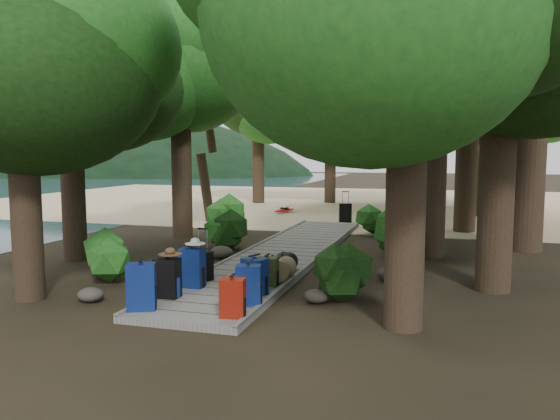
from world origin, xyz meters
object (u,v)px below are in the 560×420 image
(backpack_left_b, at_px, (167,276))
(sun_lounger, at_px, (407,210))
(suitcase_on_boardwalk, at_px, (203,265))
(backpack_right_a, at_px, (233,296))
(duffel_right_black, at_px, (283,264))
(kayak, at_px, (284,209))
(backpack_left_a, at_px, (141,284))
(backpack_left_c, at_px, (192,266))
(lone_suitcase_on_sand, at_px, (345,213))
(backpack_right_d, at_px, (267,270))
(duffel_right_khaki, at_px, (274,269))
(backpack_right_b, at_px, (249,283))
(backpack_right_c, at_px, (255,274))

(backpack_left_b, height_order, sun_lounger, backpack_left_b)
(backpack_left_b, relative_size, suitcase_on_boardwalk, 1.33)
(backpack_right_a, distance_m, duffel_right_black, 3.10)
(backpack_left_b, relative_size, kayak, 0.26)
(backpack_left_a, bearing_deg, sun_lounger, 53.56)
(duffel_right_black, bearing_deg, backpack_left_c, -139.71)
(backpack_left_c, xyz_separation_m, sun_lounger, (3.13, 12.64, -0.16))
(lone_suitcase_on_sand, relative_size, sun_lounger, 0.34)
(backpack_left_b, height_order, backpack_right_d, backpack_left_b)
(lone_suitcase_on_sand, bearing_deg, duffel_right_khaki, -104.97)
(backpack_right_b, xyz_separation_m, suitcase_on_boardwalk, (-1.43, 1.38, -0.08))
(backpack_right_d, distance_m, sun_lounger, 12.26)
(backpack_right_a, height_order, suitcase_on_boardwalk, backpack_right_a)
(backpack_left_a, bearing_deg, duffel_right_black, 42.37)
(suitcase_on_boardwalk, bearing_deg, duffel_right_khaki, 31.98)
(duffel_right_black, bearing_deg, backpack_left_a, -124.87)
(backpack_right_d, relative_size, kayak, 0.20)
(backpack_right_c, distance_m, duffel_right_black, 1.76)
(duffel_right_black, xyz_separation_m, sun_lounger, (1.86, 11.06, 0.04))
(backpack_right_a, height_order, backpack_right_c, backpack_right_c)
(lone_suitcase_on_sand, bearing_deg, backpack_right_c, -105.17)
(sun_lounger, bearing_deg, suitcase_on_boardwalk, -85.02)
(backpack_left_c, height_order, kayak, backpack_left_c)
(duffel_right_khaki, xyz_separation_m, duffel_right_black, (-0.00, 0.60, -0.02))
(backpack_left_a, xyz_separation_m, suitcase_on_boardwalk, (0.09, 2.14, -0.13))
(backpack_right_a, distance_m, backpack_right_d, 2.04)
(backpack_right_c, height_order, duffel_right_khaki, backpack_right_c)
(backpack_left_b, xyz_separation_m, suitcase_on_boardwalk, (0.04, 1.37, -0.09))
(duffel_right_khaki, relative_size, duffel_right_black, 1.03)
(suitcase_on_boardwalk, bearing_deg, duffel_right_black, 52.44)
(duffel_right_khaki, distance_m, sun_lounger, 11.81)
(backpack_right_c, bearing_deg, backpack_left_c, -166.16)
(backpack_right_c, bearing_deg, duffel_right_khaki, 111.24)
(backpack_right_c, xyz_separation_m, duffel_right_khaki, (0.01, 1.15, -0.14))
(suitcase_on_boardwalk, height_order, lone_suitcase_on_sand, lone_suitcase_on_sand)
(backpack_right_a, relative_size, suitcase_on_boardwalk, 1.16)
(backpack_left_c, relative_size, duffel_right_black, 1.28)
(duffel_right_black, bearing_deg, duffel_right_khaki, -100.42)
(backpack_right_a, distance_m, lone_suitcase_on_sand, 12.34)
(backpack_right_b, height_order, sun_lounger, backpack_right_b)
(backpack_right_d, height_order, duffel_right_black, backpack_right_d)
(backpack_left_a, relative_size, backpack_right_a, 1.25)
(backpack_left_a, xyz_separation_m, backpack_right_d, (1.41, 2.07, -0.12))
(backpack_left_a, distance_m, suitcase_on_boardwalk, 2.14)
(backpack_left_a, xyz_separation_m, duffel_right_khaki, (1.41, 2.53, -0.19))
(backpack_right_b, bearing_deg, kayak, 88.67)
(backpack_right_d, bearing_deg, duffel_right_black, 88.57)
(backpack_right_d, distance_m, suitcase_on_boardwalk, 1.33)
(backpack_left_c, distance_m, duffel_right_black, 2.04)
(backpack_right_c, relative_size, kayak, 0.25)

